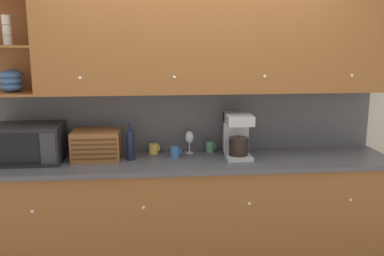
% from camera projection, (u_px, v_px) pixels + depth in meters
% --- Properties ---
extents(ground_plane, '(24.00, 24.00, 0.00)m').
position_uv_depth(ground_plane, '(190.00, 243.00, 4.10)').
color(ground_plane, slate).
extents(wall_back, '(5.75, 0.06, 2.60)m').
position_uv_depth(wall_back, '(189.00, 109.00, 3.86)').
color(wall_back, beige).
rests_on(wall_back, ground_plane).
extents(counter_unit, '(3.37, 0.65, 0.93)m').
position_uv_depth(counter_unit, '(193.00, 210.00, 3.70)').
color(counter_unit, '#935628').
rests_on(counter_unit, ground_plane).
extents(backsplash_panel, '(3.35, 0.01, 0.55)m').
position_uv_depth(backsplash_panel, '(190.00, 120.00, 3.84)').
color(backsplash_panel, '#4C4C51').
rests_on(backsplash_panel, counter_unit).
extents(upper_cabinets, '(3.35, 0.39, 0.80)m').
position_uv_depth(upper_cabinets, '(212.00, 44.00, 3.55)').
color(upper_cabinets, '#935628').
rests_on(upper_cabinets, backsplash_panel).
extents(microwave, '(0.54, 0.38, 0.31)m').
position_uv_depth(microwave, '(29.00, 143.00, 3.49)').
color(microwave, black).
rests_on(microwave, counter_unit).
extents(bread_box, '(0.39, 0.31, 0.25)m').
position_uv_depth(bread_box, '(96.00, 145.00, 3.58)').
color(bread_box, brown).
rests_on(bread_box, counter_unit).
extents(wine_bottle, '(0.07, 0.07, 0.32)m').
position_uv_depth(wine_bottle, '(130.00, 143.00, 3.55)').
color(wine_bottle, black).
rests_on(wine_bottle, counter_unit).
extents(mug_blue_second, '(0.10, 0.09, 0.09)m').
position_uv_depth(mug_blue_second, '(154.00, 149.00, 3.77)').
color(mug_blue_second, gold).
rests_on(mug_blue_second, counter_unit).
extents(mug_patterned_third, '(0.09, 0.08, 0.09)m').
position_uv_depth(mug_patterned_third, '(175.00, 152.00, 3.64)').
color(mug_patterned_third, '#38669E').
rests_on(mug_patterned_third, counter_unit).
extents(wine_glass, '(0.07, 0.07, 0.20)m').
position_uv_depth(wine_glass, '(189.00, 138.00, 3.77)').
color(wine_glass, silver).
rests_on(wine_glass, counter_unit).
extents(mug, '(0.09, 0.08, 0.10)m').
position_uv_depth(mug, '(210.00, 147.00, 3.81)').
color(mug, '#4C845B').
rests_on(mug, counter_unit).
extents(coffee_maker, '(0.22, 0.28, 0.38)m').
position_uv_depth(coffee_maker, '(238.00, 135.00, 3.63)').
color(coffee_maker, '#B7B7BC').
rests_on(coffee_maker, counter_unit).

